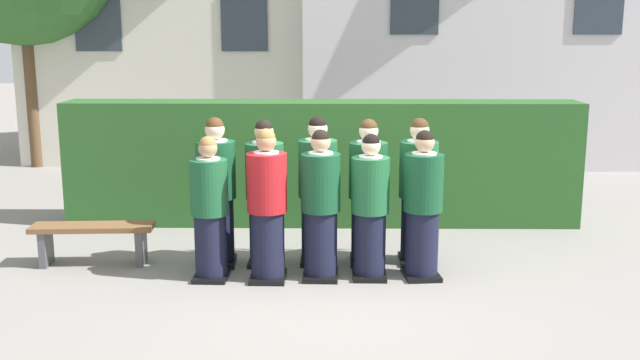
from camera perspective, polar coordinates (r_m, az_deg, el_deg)
ground_plane at (r=8.16m, az=-0.03°, el=-7.64°), size 60.00×60.00×0.00m
student_front_row_0 at (r=8.02m, az=-8.62°, el=-2.48°), size 0.41×0.46×1.59m
student_in_red_blazer at (r=7.91m, az=-4.16°, el=-2.26°), size 0.44×0.48×1.67m
student_front_row_2 at (r=7.94m, az=0.05°, el=-2.23°), size 0.43×0.52×1.65m
student_front_row_3 at (r=7.99m, az=3.94°, el=-2.36°), size 0.42×0.50×1.60m
student_front_row_4 at (r=8.04m, az=8.04°, el=-2.20°), size 0.43×0.51×1.65m
student_rear_row_0 at (r=8.48m, az=-8.08°, el=-1.19°), size 0.45×0.52×1.73m
student_rear_row_1 at (r=8.45m, az=-4.32°, el=-1.25°), size 0.44×0.53×1.70m
student_rear_row_2 at (r=8.47m, az=-0.18°, el=-1.09°), size 0.45×0.54×1.73m
student_rear_row_3 at (r=8.47m, az=3.76°, el=-1.20°), size 0.44×0.53×1.70m
student_rear_row_4 at (r=8.55m, az=7.66°, el=-1.13°), size 0.45×0.53×1.71m
hedge at (r=10.26m, az=0.15°, el=1.37°), size 7.13×0.70×1.73m
school_building_main at (r=16.61m, az=-10.15°, el=13.63°), size 6.67×4.21×6.47m
wooden_bench at (r=8.90m, az=-17.33°, el=-4.16°), size 1.42×0.44×0.48m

